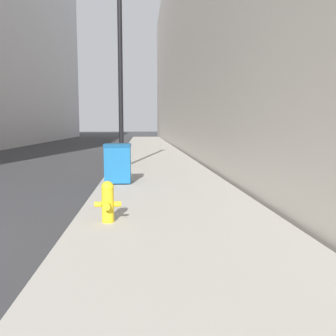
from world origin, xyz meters
The scene contains 5 objects.
sidewalk_right centered at (5.72, 18.00, 0.08)m, with size 3.61×60.00×0.15m.
building_right_stone centered at (13.63, 26.00, 8.63)m, with size 12.00×60.00×17.27m.
fire_hydrant centered at (4.53, 1.50, 0.52)m, with size 0.44×0.33×0.69m.
trash_bin centered at (4.43, 5.75, 0.72)m, with size 0.72×0.70×1.10m.
lamppost centered at (4.33, 9.60, 3.76)m, with size 0.40×0.40×6.62m.
Camera 1 is at (5.09, -4.63, 1.76)m, focal length 40.00 mm.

